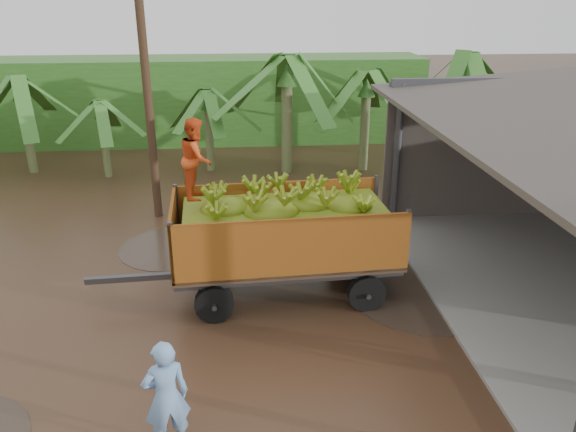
# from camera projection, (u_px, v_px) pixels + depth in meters

# --- Properties ---
(ground) EXTENTS (100.00, 100.00, 0.00)m
(ground) POSITION_uv_depth(u_px,v_px,m) (197.00, 345.00, 10.70)
(ground) COLOR black
(ground) RESTS_ON ground
(hedge_north) EXTENTS (22.00, 3.00, 3.60)m
(hedge_north) POSITION_uv_depth(u_px,v_px,m) (171.00, 100.00, 24.64)
(hedge_north) COLOR #2D661E
(hedge_north) RESTS_ON ground
(banana_trailer) EXTENTS (6.71, 2.58, 3.91)m
(banana_trailer) POSITION_uv_depth(u_px,v_px,m) (283.00, 232.00, 12.08)
(banana_trailer) COLOR orange
(banana_trailer) RESTS_ON ground
(man_blue) EXTENTS (0.77, 0.62, 1.84)m
(man_blue) POSITION_uv_depth(u_px,v_px,m) (166.00, 397.00, 7.98)
(man_blue) COLOR #749FD4
(man_blue) RESTS_ON ground
(utility_pole) EXTENTS (1.20, 0.24, 8.19)m
(utility_pole) POSITION_uv_depth(u_px,v_px,m) (146.00, 74.00, 15.30)
(utility_pole) COLOR #47301E
(utility_pole) RESTS_ON ground
(banana_plants) EXTENTS (25.12, 21.30, 4.41)m
(banana_plants) POSITION_uv_depth(u_px,v_px,m) (46.00, 159.00, 15.58)
(banana_plants) COLOR #2D661E
(banana_plants) RESTS_ON ground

